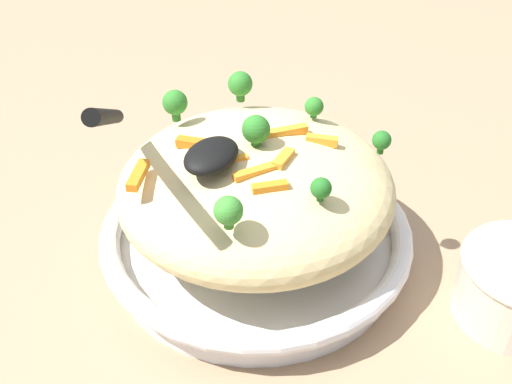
% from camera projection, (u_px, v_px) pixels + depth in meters
% --- Properties ---
extents(ground_plane, '(2.40, 2.40, 0.00)m').
position_uv_depth(ground_plane, '(256.00, 254.00, 0.59)').
color(ground_plane, '#9E7F60').
extents(serving_bowl, '(0.29, 0.29, 0.04)m').
position_uv_depth(serving_bowl, '(256.00, 236.00, 0.58)').
color(serving_bowl, silver).
rests_on(serving_bowl, ground_plane).
extents(pasta_mound, '(0.25, 0.25, 0.09)m').
position_uv_depth(pasta_mound, '(256.00, 186.00, 0.54)').
color(pasta_mound, '#DBC689').
rests_on(pasta_mound, serving_bowl).
extents(carrot_piece_0, '(0.01, 0.03, 0.01)m').
position_uv_depth(carrot_piece_0, '(322.00, 140.00, 0.53)').
color(carrot_piece_0, orange).
rests_on(carrot_piece_0, pasta_mound).
extents(carrot_piece_1, '(0.04, 0.03, 0.01)m').
position_uv_depth(carrot_piece_1, '(285.00, 132.00, 0.53)').
color(carrot_piece_1, orange).
rests_on(carrot_piece_1, pasta_mound).
extents(carrot_piece_2, '(0.04, 0.02, 0.01)m').
position_uv_depth(carrot_piece_2, '(138.00, 175.00, 0.49)').
color(carrot_piece_2, orange).
rests_on(carrot_piece_2, pasta_mound).
extents(carrot_piece_3, '(0.01, 0.03, 0.01)m').
position_uv_depth(carrot_piece_3, '(191.00, 143.00, 0.52)').
color(carrot_piece_3, orange).
rests_on(carrot_piece_3, pasta_mound).
extents(carrot_piece_4, '(0.04, 0.03, 0.01)m').
position_uv_depth(carrot_piece_4, '(257.00, 171.00, 0.49)').
color(carrot_piece_4, orange).
rests_on(carrot_piece_4, pasta_mound).
extents(carrot_piece_5, '(0.02, 0.03, 0.01)m').
position_uv_depth(carrot_piece_5, '(270.00, 187.00, 0.47)').
color(carrot_piece_5, orange).
rests_on(carrot_piece_5, pasta_mound).
extents(carrot_piece_6, '(0.02, 0.03, 0.01)m').
position_uv_depth(carrot_piece_6, '(232.00, 160.00, 0.50)').
color(carrot_piece_6, orange).
rests_on(carrot_piece_6, pasta_mound).
extents(carrot_piece_7, '(0.03, 0.01, 0.01)m').
position_uv_depth(carrot_piece_7, '(284.00, 158.00, 0.50)').
color(carrot_piece_7, orange).
rests_on(carrot_piece_7, pasta_mound).
extents(broccoli_floret_0, '(0.02, 0.02, 0.03)m').
position_uv_depth(broccoli_floret_0, '(257.00, 130.00, 0.51)').
color(broccoli_floret_0, '#296820').
rests_on(broccoli_floret_0, pasta_mound).
extents(broccoli_floret_1, '(0.02, 0.02, 0.03)m').
position_uv_depth(broccoli_floret_1, '(175.00, 103.00, 0.56)').
color(broccoli_floret_1, '#296820').
rests_on(broccoli_floret_1, pasta_mound).
extents(broccoli_floret_2, '(0.02, 0.02, 0.02)m').
position_uv_depth(broccoli_floret_2, '(321.00, 188.00, 0.46)').
color(broccoli_floret_2, '#205B1C').
rests_on(broccoli_floret_2, pasta_mound).
extents(broccoli_floret_3, '(0.02, 0.02, 0.02)m').
position_uv_depth(broccoli_floret_3, '(314.00, 107.00, 0.56)').
color(broccoli_floret_3, '#296820').
rests_on(broccoli_floret_3, pasta_mound).
extents(broccoli_floret_4, '(0.02, 0.02, 0.03)m').
position_uv_depth(broccoli_floret_4, '(240.00, 84.00, 0.59)').
color(broccoli_floret_4, '#296820').
rests_on(broccoli_floret_4, pasta_mound).
extents(broccoli_floret_5, '(0.02, 0.02, 0.02)m').
position_uv_depth(broccoli_floret_5, '(382.00, 141.00, 0.51)').
color(broccoli_floret_5, '#205B1C').
rests_on(broccoli_floret_5, pasta_mound).
extents(broccoli_floret_6, '(0.02, 0.02, 0.03)m').
position_uv_depth(broccoli_floret_6, '(228.00, 211.00, 0.43)').
color(broccoli_floret_6, '#377928').
rests_on(broccoli_floret_6, pasta_mound).
extents(serving_spoon, '(0.14, 0.13, 0.10)m').
position_uv_depth(serving_spoon, '(173.00, 141.00, 0.47)').
color(serving_spoon, black).
rests_on(serving_spoon, pasta_mound).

